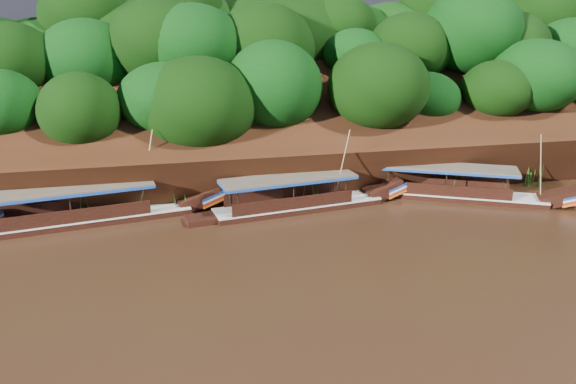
{
  "coord_description": "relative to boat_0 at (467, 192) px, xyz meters",
  "views": [
    {
      "loc": [
        -7.73,
        -26.93,
        13.23
      ],
      "look_at": [
        -0.24,
        7.0,
        1.61
      ],
      "focal_mm": 35.0,
      "sensor_mm": 36.0,
      "label": 1
    }
  ],
  "objects": [
    {
      "name": "boat_0",
      "position": [
        0.0,
        0.0,
        0.0
      ],
      "size": [
        13.97,
        8.05,
        5.67
      ],
      "rotation": [
        0.0,
        0.0,
        -0.45
      ],
      "color": "black",
      "rests_on": "ground"
    },
    {
      "name": "boat_1",
      "position": [
        -11.5,
        0.65,
        0.0
      ],
      "size": [
        13.89,
        3.93,
        5.95
      ],
      "rotation": [
        0.0,
        0.0,
        0.14
      ],
      "color": "black",
      "rests_on": "ground"
    },
    {
      "name": "riverbank",
      "position": [
        -12.89,
        15.41,
        1.35
      ],
      "size": [
        120.0,
        30.06,
        19.4
      ],
      "color": "black",
      "rests_on": "ground"
    },
    {
      "name": "boat_2",
      "position": [
        -25.24,
        1.24,
        0.02
      ],
      "size": [
        15.69,
        4.62,
        6.13
      ],
      "rotation": [
        0.0,
        0.0,
        0.17
      ],
      "color": "black",
      "rests_on": "ground"
    },
    {
      "name": "ground",
      "position": [
        -12.88,
        -7.32,
        -0.53
      ],
      "size": [
        160.0,
        160.0,
        0.0
      ],
      "primitive_type": "plane",
      "color": "black",
      "rests_on": "ground"
    },
    {
      "name": "reeds",
      "position": [
        -15.35,
        2.08,
        0.39
      ],
      "size": [
        49.49,
        2.4,
        2.19
      ],
      "color": "#285715",
      "rests_on": "ground"
    }
  ]
}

